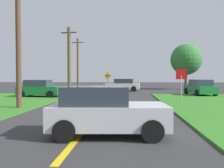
# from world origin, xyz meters

# --- Properties ---
(ground_plane) EXTENTS (120.00, 120.00, 0.00)m
(ground_plane) POSITION_xyz_m (0.00, 0.00, 0.00)
(ground_plane) COLOR #323232
(lane_stripe_center) EXTENTS (0.20, 14.00, 0.01)m
(lane_stripe_center) POSITION_xyz_m (0.00, -8.00, 0.01)
(lane_stripe_center) COLOR yellow
(lane_stripe_center) RESTS_ON ground
(stop_sign) EXTENTS (0.75, 0.07, 2.48)m
(stop_sign) POSITION_xyz_m (5.40, -2.07, 1.75)
(stop_sign) COLOR #9EA0A8
(stop_sign) RESTS_ON ground
(car_on_crossroad) EXTENTS (2.46, 4.38, 1.62)m
(car_on_crossroad) POSITION_xyz_m (8.83, 5.20, 0.80)
(car_on_crossroad) COLOR #196B33
(car_on_crossroad) RESTS_ON ground
(parked_car_near_building) EXTENTS (4.09, 2.18, 1.62)m
(parked_car_near_building) POSITION_xyz_m (-6.64, 1.88, 0.80)
(parked_car_near_building) COLOR #196B33
(parked_car_near_building) RESTS_ON ground
(car_approaching_junction) EXTENTS (4.62, 2.47, 1.62)m
(car_approaching_junction) POSITION_xyz_m (0.82, 12.39, 0.81)
(car_approaching_junction) COLOR white
(car_approaching_junction) RESTS_ON ground
(car_behind_on_main_road) EXTENTS (3.93, 2.33, 1.62)m
(car_behind_on_main_road) POSITION_xyz_m (0.83, -12.07, 0.80)
(car_behind_on_main_road) COLOR silver
(car_behind_on_main_road) RESTS_ON ground
(utility_pole_near) EXTENTS (1.80, 0.35, 7.90)m
(utility_pole_near) POSITION_xyz_m (-4.94, -5.98, 4.06)
(utility_pole_near) COLOR brown
(utility_pole_near) RESTS_ON ground
(utility_pole_mid) EXTENTS (1.80, 0.36, 7.31)m
(utility_pole_mid) POSITION_xyz_m (-4.95, 6.30, 3.75)
(utility_pole_mid) COLOR brown
(utility_pole_mid) RESTS_ON ground
(utility_pole_far) EXTENTS (1.80, 0.29, 7.39)m
(utility_pole_far) POSITION_xyz_m (-5.74, 14.57, 3.82)
(utility_pole_far) COLOR brown
(utility_pole_far) RESTS_ON ground
(direction_sign) EXTENTS (0.90, 0.12, 2.46)m
(direction_sign) POSITION_xyz_m (-0.91, 8.69, 1.53)
(direction_sign) COLOR slate
(direction_sign) RESTS_ON ground
(oak_tree_left) EXTENTS (4.57, 4.57, 6.73)m
(oak_tree_left) POSITION_xyz_m (10.04, 16.69, 4.43)
(oak_tree_left) COLOR brown
(oak_tree_left) RESTS_ON ground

